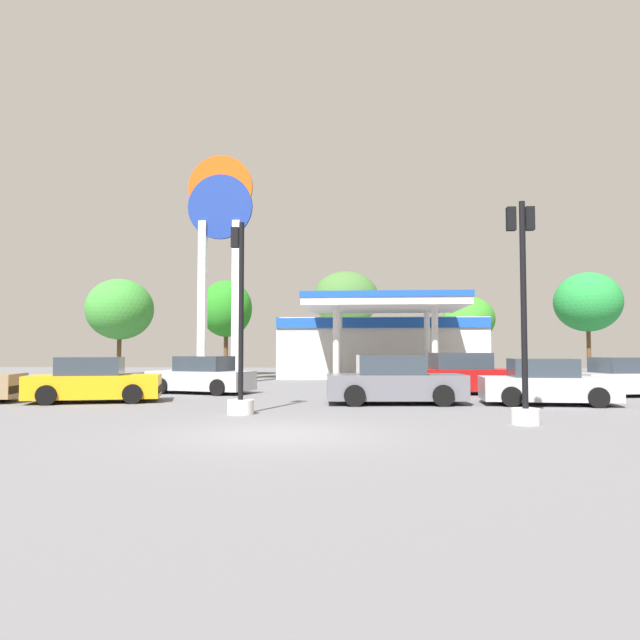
# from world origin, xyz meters

# --- Properties ---
(ground_plane) EXTENTS (90.00, 90.00, 0.00)m
(ground_plane) POSITION_xyz_m (0.00, 0.00, 0.00)
(ground_plane) COLOR slate
(ground_plane) RESTS_ON ground
(gas_station) EXTENTS (12.50, 12.88, 4.54)m
(gas_station) POSITION_xyz_m (2.85, 24.19, 2.12)
(gas_station) COLOR beige
(gas_station) RESTS_ON ground
(station_pole_sign) EXTENTS (3.50, 0.56, 12.26)m
(station_pole_sign) POSITION_xyz_m (-5.89, 18.30, 7.66)
(station_pole_sign) COLOR white
(station_pole_sign) RESTS_ON ground
(car_0) EXTENTS (4.39, 2.60, 1.47)m
(car_0) POSITION_xyz_m (11.74, 10.79, 0.67)
(car_0) COLOR black
(car_0) RESTS_ON ground
(car_2) EXTENTS (4.58, 2.31, 1.59)m
(car_2) POSITION_xyz_m (2.82, 7.04, 0.72)
(car_2) COLOR black
(car_2) RESTS_ON ground
(car_3) EXTENTS (4.51, 2.85, 1.50)m
(car_3) POSITION_xyz_m (-4.74, 11.01, 0.68)
(car_3) COLOR black
(car_3) RESTS_ON ground
(car_4) EXTENTS (4.80, 2.55, 1.64)m
(car_4) POSITION_xyz_m (5.52, 11.48, 0.74)
(car_4) COLOR black
(car_4) RESTS_ON ground
(car_5) EXTENTS (4.22, 2.07, 1.48)m
(car_5) POSITION_xyz_m (7.67, 7.10, 0.67)
(car_5) COLOR black
(car_5) RESTS_ON ground
(car_6) EXTENTS (4.55, 2.86, 1.52)m
(car_6) POSITION_xyz_m (-7.22, 6.84, 0.69)
(car_6) COLOR black
(car_6) RESTS_ON ground
(traffic_signal_0) EXTENTS (0.67, 0.69, 5.33)m
(traffic_signal_0) POSITION_xyz_m (5.65, 2.06, 1.94)
(traffic_signal_0) COLOR silver
(traffic_signal_0) RESTS_ON ground
(traffic_signal_1) EXTENTS (0.73, 0.73, 5.29)m
(traffic_signal_1) POSITION_xyz_m (-1.55, 3.65, 1.42)
(traffic_signal_1) COLOR silver
(traffic_signal_1) RESTS_ON ground
(tree_0) EXTENTS (4.55, 4.55, 6.64)m
(tree_0) POSITION_xyz_m (-14.95, 26.52, 4.54)
(tree_0) COLOR brown
(tree_0) RESTS_ON ground
(tree_1) EXTENTS (3.56, 3.56, 6.54)m
(tree_1) POSITION_xyz_m (-7.68, 27.19, 4.58)
(tree_1) COLOR brown
(tree_1) RESTS_ON ground
(tree_2) EXTENTS (4.56, 4.56, 7.15)m
(tree_2) POSITION_xyz_m (0.55, 27.77, 5.27)
(tree_2) COLOR brown
(tree_2) RESTS_ON ground
(tree_3) EXTENTS (3.51, 3.51, 5.38)m
(tree_3) POSITION_xyz_m (8.89, 27.97, 3.82)
(tree_3) COLOR brown
(tree_3) RESTS_ON ground
(tree_4) EXTENTS (4.50, 4.50, 7.12)m
(tree_4) POSITION_xyz_m (17.24, 29.28, 5.06)
(tree_4) COLOR brown
(tree_4) RESTS_ON ground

